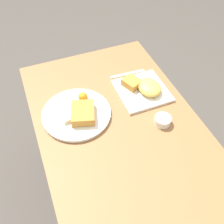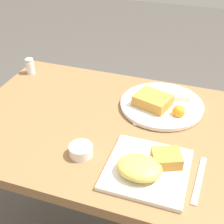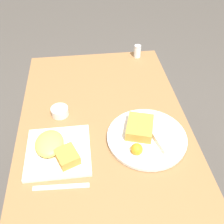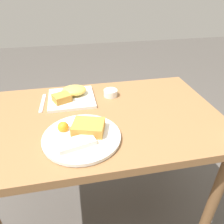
{
  "view_description": "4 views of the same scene",
  "coord_description": "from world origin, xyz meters",
  "px_view_note": "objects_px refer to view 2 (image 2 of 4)",
  "views": [
    {
      "loc": [
        -0.64,
        0.28,
        1.62
      ],
      "look_at": [
        0.03,
        0.02,
        0.79
      ],
      "focal_mm": 42.0,
      "sensor_mm": 36.0,
      "label": 1
    },
    {
      "loc": [
        0.25,
        -0.8,
        1.38
      ],
      "look_at": [
        -0.03,
        -0.0,
        0.78
      ],
      "focal_mm": 50.0,
      "sensor_mm": 36.0,
      "label": 2
    },
    {
      "loc": [
        0.76,
        -0.06,
        1.49
      ],
      "look_at": [
        -0.02,
        0.04,
        0.76
      ],
      "focal_mm": 42.0,
      "sensor_mm": 36.0,
      "label": 3
    },
    {
      "loc": [
        0.13,
        0.83,
        1.27
      ],
      "look_at": [
        -0.03,
        0.04,
        0.77
      ],
      "focal_mm": 35.0,
      "sensor_mm": 36.0,
      "label": 4
    }
  ],
  "objects_px": {
    "plate_oval_far": "(161,103)",
    "sauce_ramekin": "(81,150)",
    "plate_square_near": "(147,167)",
    "salt_shaker": "(30,67)",
    "butter_knife": "(199,180)"
  },
  "relations": [
    {
      "from": "plate_oval_far",
      "to": "sauce_ramekin",
      "type": "distance_m",
      "value": 0.37
    },
    {
      "from": "sauce_ramekin",
      "to": "plate_oval_far",
      "type": "bearing_deg",
      "value": 61.74
    },
    {
      "from": "plate_square_near",
      "to": "salt_shaker",
      "type": "distance_m",
      "value": 0.75
    },
    {
      "from": "plate_oval_far",
      "to": "sauce_ramekin",
      "type": "xyz_separation_m",
      "value": [
        -0.18,
        -0.33,
        -0.0
      ]
    },
    {
      "from": "plate_square_near",
      "to": "salt_shaker",
      "type": "relative_size",
      "value": 3.41
    },
    {
      "from": "salt_shaker",
      "to": "butter_knife",
      "type": "height_order",
      "value": "salt_shaker"
    },
    {
      "from": "plate_oval_far",
      "to": "salt_shaker",
      "type": "height_order",
      "value": "salt_shaker"
    },
    {
      "from": "plate_square_near",
      "to": "plate_oval_far",
      "type": "height_order",
      "value": "plate_square_near"
    },
    {
      "from": "plate_oval_far",
      "to": "sauce_ramekin",
      "type": "relative_size",
      "value": 4.25
    },
    {
      "from": "plate_square_near",
      "to": "sauce_ramekin",
      "type": "relative_size",
      "value": 3.22
    },
    {
      "from": "butter_knife",
      "to": "plate_oval_far",
      "type": "bearing_deg",
      "value": 31.33
    },
    {
      "from": "salt_shaker",
      "to": "plate_square_near",
      "type": "bearing_deg",
      "value": -33.92
    },
    {
      "from": "plate_square_near",
      "to": "plate_oval_far",
      "type": "distance_m",
      "value": 0.34
    },
    {
      "from": "salt_shaker",
      "to": "butter_knife",
      "type": "xyz_separation_m",
      "value": [
        0.76,
        -0.4,
        -0.03
      ]
    },
    {
      "from": "plate_square_near",
      "to": "plate_oval_far",
      "type": "relative_size",
      "value": 0.76
    }
  ]
}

